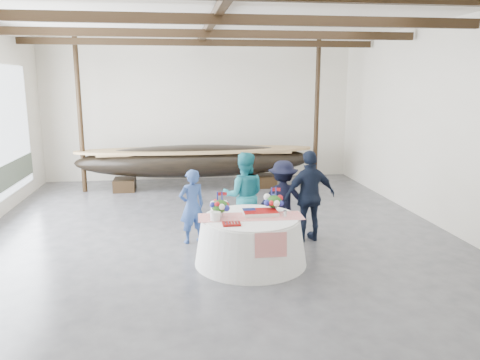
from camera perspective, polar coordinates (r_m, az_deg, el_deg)
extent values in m
cube|color=#3D3D42|center=(10.05, -2.95, -6.59)|extent=(10.00, 12.00, 0.01)
cube|color=silver|center=(15.55, -4.95, 8.40)|extent=(10.00, 0.02, 4.50)
cube|color=silver|center=(3.71, 4.63, -2.75)|extent=(10.00, 0.02, 4.50)
cube|color=silver|center=(11.16, 23.57, 6.10)|extent=(0.02, 12.00, 4.50)
cube|color=white|center=(9.63, -3.26, 19.73)|extent=(10.00, 12.00, 0.01)
cube|color=black|center=(8.61, -2.67, 18.99)|extent=(9.80, 0.12, 0.18)
cube|color=black|center=(11.08, -3.89, 17.38)|extent=(9.80, 0.12, 0.18)
cube|color=black|center=(13.57, -4.66, 16.36)|extent=(9.80, 0.12, 0.18)
cube|color=black|center=(9.61, -3.25, 19.02)|extent=(0.15, 11.76, 0.15)
cylinder|color=black|center=(14.26, -18.93, 7.50)|extent=(0.14, 0.14, 4.50)
cylinder|color=black|center=(14.64, 9.32, 8.08)|extent=(0.14, 0.14, 4.50)
cube|color=black|center=(14.37, -13.87, -0.54)|extent=(0.62, 0.80, 0.36)
cube|color=black|center=(14.54, 3.08, -0.06)|extent=(0.62, 0.80, 0.36)
ellipsoid|color=black|center=(14.17, -5.40, 2.33)|extent=(7.11, 1.42, 0.98)
cube|color=#9E7A4C|center=(14.13, -5.42, 3.40)|extent=(5.69, 0.93, 0.05)
cone|color=white|center=(8.39, 1.31, -7.40)|extent=(2.00, 2.00, 0.82)
cylinder|color=white|center=(8.26, 1.32, -4.63)|extent=(1.69, 1.69, 0.04)
cube|color=red|center=(8.26, 1.32, -4.48)|extent=(1.87, 0.63, 0.01)
cube|color=white|center=(8.37, 2.48, -4.04)|extent=(0.60, 0.40, 0.07)
cylinder|color=white|center=(8.02, -3.01, -4.44)|extent=(0.18, 0.18, 0.15)
cylinder|color=white|center=(8.47, -2.99, -3.34)|extent=(0.18, 0.18, 0.21)
cube|color=#69090B|center=(7.80, -1.04, -5.37)|extent=(0.30, 0.24, 0.03)
cone|color=silver|center=(8.24, 5.50, -4.16)|extent=(0.09, 0.09, 0.12)
imported|color=navy|center=(9.39, -5.88, -3.20)|extent=(0.64, 0.54, 1.50)
imported|color=teal|center=(9.57, 0.48, -1.92)|extent=(0.94, 0.77, 1.80)
imported|color=black|center=(9.68, 5.23, -2.37)|extent=(1.12, 0.74, 1.62)
imported|color=black|center=(9.52, 8.51, -1.96)|extent=(1.15, 0.62, 1.85)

